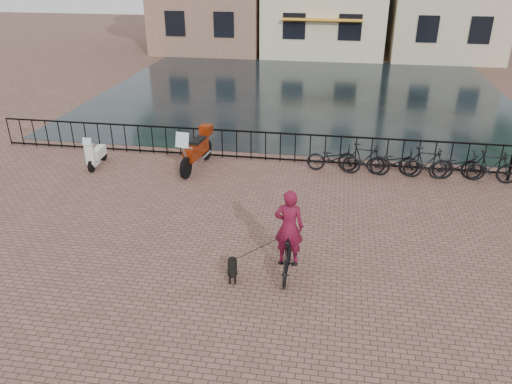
% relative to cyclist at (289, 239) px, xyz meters
% --- Properties ---
extents(ground, '(100.00, 100.00, 0.00)m').
position_rel_cyclist_xyz_m(ground, '(-0.96, -1.45, -0.91)').
color(ground, brown).
rests_on(ground, ground).
extents(canal_water, '(20.00, 20.00, 0.00)m').
position_rel_cyclist_xyz_m(canal_water, '(-0.96, 15.85, -0.91)').
color(canal_water, black).
rests_on(canal_water, ground).
extents(railing, '(20.00, 0.05, 1.02)m').
position_rel_cyclist_xyz_m(railing, '(-0.96, 6.55, -0.40)').
color(railing, black).
rests_on(railing, ground).
extents(cyclist, '(0.75, 1.74, 2.39)m').
position_rel_cyclist_xyz_m(cyclist, '(0.00, 0.00, 0.00)').
color(cyclist, black).
rests_on(cyclist, ground).
extents(dog, '(0.39, 0.78, 0.50)m').
position_rel_cyclist_xyz_m(dog, '(-1.15, -0.39, -0.66)').
color(dog, black).
rests_on(dog, ground).
extents(motorcycle, '(0.82, 2.24, 1.57)m').
position_rel_cyclist_xyz_m(motorcycle, '(-3.59, 5.50, -0.12)').
color(motorcycle, maroon).
rests_on(motorcycle, ground).
extents(scooter, '(0.44, 1.31, 1.20)m').
position_rel_cyclist_xyz_m(scooter, '(-6.88, 5.16, -0.30)').
color(scooter, silver).
rests_on(scooter, ground).
extents(parked_bike_0, '(1.76, 0.74, 0.90)m').
position_rel_cyclist_xyz_m(parked_bike_0, '(0.84, 5.95, -0.45)').
color(parked_bike_0, black).
rests_on(parked_bike_0, ground).
extents(parked_bike_1, '(1.72, 0.72, 1.00)m').
position_rel_cyclist_xyz_m(parked_bike_1, '(1.79, 5.95, -0.41)').
color(parked_bike_1, black).
rests_on(parked_bike_1, ground).
extents(parked_bike_2, '(1.75, 0.69, 0.90)m').
position_rel_cyclist_xyz_m(parked_bike_2, '(2.74, 5.95, -0.45)').
color(parked_bike_2, black).
rests_on(parked_bike_2, ground).
extents(parked_bike_3, '(1.70, 0.63, 1.00)m').
position_rel_cyclist_xyz_m(parked_bike_3, '(3.69, 5.95, -0.41)').
color(parked_bike_3, black).
rests_on(parked_bike_3, ground).
extents(parked_bike_4, '(1.75, 0.70, 0.90)m').
position_rel_cyclist_xyz_m(parked_bike_4, '(4.64, 5.95, -0.45)').
color(parked_bike_4, black).
rests_on(parked_bike_4, ground).
extents(parked_bike_5, '(1.72, 0.73, 1.00)m').
position_rel_cyclist_xyz_m(parked_bike_5, '(5.59, 5.95, -0.41)').
color(parked_bike_5, black).
rests_on(parked_bike_5, ground).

